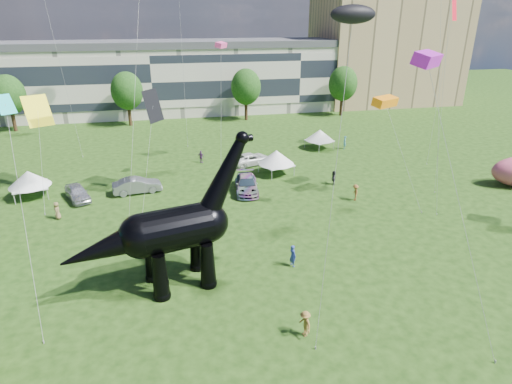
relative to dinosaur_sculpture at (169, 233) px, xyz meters
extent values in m
plane|color=#16330C|center=(6.50, -4.50, -4.07)|extent=(220.00, 220.00, 0.00)
cube|color=beige|center=(-1.50, 57.50, 1.93)|extent=(78.00, 11.00, 12.00)
cube|color=tan|center=(46.50, 60.50, 6.93)|extent=(28.00, 18.00, 22.00)
cylinder|color=#382314|center=(-23.50, 48.50, -2.47)|extent=(0.56, 0.56, 3.20)
ellipsoid|color=#14380F|center=(-23.50, 48.50, 2.25)|extent=(5.20, 5.20, 6.24)
cylinder|color=#382314|center=(-5.50, 48.50, -2.47)|extent=(0.56, 0.56, 3.20)
ellipsoid|color=#14380F|center=(-5.50, 48.50, 2.25)|extent=(5.20, 5.20, 6.24)
cylinder|color=#382314|center=(14.50, 48.50, -2.47)|extent=(0.56, 0.56, 3.20)
ellipsoid|color=#14380F|center=(14.50, 48.50, 2.25)|extent=(5.20, 5.20, 6.24)
cylinder|color=#382314|center=(32.50, 48.50, -2.47)|extent=(0.56, 0.56, 3.20)
ellipsoid|color=#14380F|center=(32.50, 48.50, 2.25)|extent=(5.20, 5.20, 6.24)
cone|color=black|center=(-0.75, -1.41, -2.43)|extent=(1.36, 1.36, 3.27)
sphere|color=black|center=(-0.75, -1.41, -3.88)|extent=(1.20, 1.20, 1.20)
cone|color=black|center=(-1.30, 0.93, -2.43)|extent=(1.36, 1.36, 3.27)
sphere|color=black|center=(-1.30, 0.93, -3.88)|extent=(1.20, 1.20, 1.20)
cone|color=black|center=(2.44, -0.66, -2.43)|extent=(1.36, 1.36, 3.27)
sphere|color=black|center=(2.44, -0.66, -3.88)|extent=(1.20, 1.20, 1.20)
cone|color=black|center=(1.88, 1.68, -2.43)|extent=(1.36, 1.36, 3.27)
sphere|color=black|center=(1.88, 1.68, -3.88)|extent=(1.20, 1.20, 1.20)
cylinder|color=black|center=(0.46, 0.11, 0.18)|extent=(5.14, 3.92, 2.95)
sphere|color=black|center=(-1.77, -0.42, 0.18)|extent=(2.95, 2.95, 2.95)
sphere|color=black|center=(2.69, 0.64, 0.18)|extent=(2.84, 2.84, 2.84)
cone|color=black|center=(3.99, 0.94, 3.34)|extent=(4.38, 2.54, 5.78)
sphere|color=black|center=(5.28, 1.25, 5.85)|extent=(0.92, 0.92, 0.92)
cylinder|color=black|center=(5.60, 1.32, 5.80)|extent=(0.85, 0.64, 0.48)
cone|color=black|center=(-3.96, -0.94, -0.18)|extent=(6.14, 3.56, 3.20)
imported|color=silver|center=(-8.96, 17.01, -3.30)|extent=(3.42, 4.86, 1.54)
imported|color=gray|center=(-3.10, 17.66, -3.24)|extent=(5.22, 2.44, 1.65)
imported|color=silver|center=(10.49, 24.14, -3.34)|extent=(5.80, 4.03, 1.47)
imported|color=#595960|center=(8.24, 15.57, -3.25)|extent=(2.99, 5.91, 1.65)
cube|color=white|center=(12.68, 20.21, -2.87)|extent=(4.12, 4.12, 0.13)
cone|color=white|center=(12.68, 20.21, -1.99)|extent=(5.22, 5.22, 1.64)
cylinder|color=#999999|center=(11.68, 18.29, -3.47)|extent=(0.07, 0.07, 1.21)
cylinder|color=#999999|center=(14.61, 19.21, -3.47)|extent=(0.07, 0.07, 1.21)
cylinder|color=#999999|center=(10.76, 21.21, -3.47)|extent=(0.07, 0.07, 1.21)
cylinder|color=#999999|center=(13.69, 22.13, -3.47)|extent=(0.07, 0.07, 1.21)
cube|color=white|center=(21.24, 29.07, -2.95)|extent=(4.05, 4.05, 0.12)
cone|color=white|center=(21.24, 29.07, -2.14)|extent=(5.13, 5.13, 1.53)
cylinder|color=#999999|center=(20.55, 27.18, -3.51)|extent=(0.06, 0.06, 1.12)
cylinder|color=#999999|center=(23.13, 28.38, -3.51)|extent=(0.06, 0.06, 1.12)
cylinder|color=#999999|center=(19.35, 29.76, -3.51)|extent=(0.06, 0.06, 1.12)
cylinder|color=#999999|center=(21.93, 30.96, -3.51)|extent=(0.06, 0.06, 1.12)
cube|color=white|center=(-13.73, 18.78, -2.89)|extent=(3.86, 3.86, 0.13)
cone|color=white|center=(-13.73, 18.78, -2.03)|extent=(4.89, 4.89, 1.61)
cylinder|color=#999999|center=(-14.86, 16.98, -3.48)|extent=(0.06, 0.06, 1.18)
cylinder|color=#999999|center=(-11.93, 17.66, -3.48)|extent=(0.06, 0.06, 1.18)
cylinder|color=#999999|center=(-15.54, 19.90, -3.48)|extent=(0.06, 0.06, 1.18)
cylinder|color=#999999|center=(-12.61, 20.58, -3.48)|extent=(0.06, 0.06, 1.18)
imported|color=brown|center=(18.58, 11.06, -3.23)|extent=(0.84, 1.19, 1.68)
imported|color=navy|center=(8.87, 0.55, -3.20)|extent=(0.61, 0.74, 1.75)
imported|color=olive|center=(-10.02, 12.74, -3.24)|extent=(0.59, 0.85, 1.67)
imported|color=brown|center=(7.41, -6.86, -3.23)|extent=(0.83, 1.19, 1.68)
imported|color=black|center=(18.07, 15.61, -3.27)|extent=(1.00, 1.55, 1.60)
imported|color=#5C2E68|center=(4.41, 26.18, -3.28)|extent=(0.99, 0.83, 1.59)
imported|color=#A4292D|center=(-2.18, 5.35, -3.25)|extent=(0.85, 0.95, 1.63)
imported|color=#327F47|center=(-3.31, 17.17, -3.27)|extent=(0.88, 0.74, 1.61)
imported|color=teal|center=(24.62, 28.13, -3.16)|extent=(0.66, 0.78, 1.82)
plane|color=red|center=(34.76, 22.98, 14.36)|extent=(2.84, 2.76, 3.31)
cube|color=orange|center=(21.69, 12.83, 5.47)|extent=(3.02, 2.42, 1.06)
cube|color=#DF3E84|center=(6.25, 17.72, 10.66)|extent=(1.41, 1.67, 0.61)
plane|color=black|center=(-0.71, 17.57, 5.06)|extent=(2.48, 3.04, 3.14)
plane|color=#FFF215|center=(-12.30, 21.27, 4.31)|extent=(3.80, 3.10, 2.96)
ellipsoid|color=black|center=(9.38, -5.65, 13.43)|extent=(2.11, 2.39, 0.87)
cube|color=purple|center=(13.86, -5.20, 11.28)|extent=(2.26, 2.12, 0.86)
plane|color=#0BAEB1|center=(-9.10, 2.94, 8.34)|extent=(1.52, 1.41, 1.12)
camera|label=1|loc=(0.44, -25.83, 13.43)|focal=30.00mm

